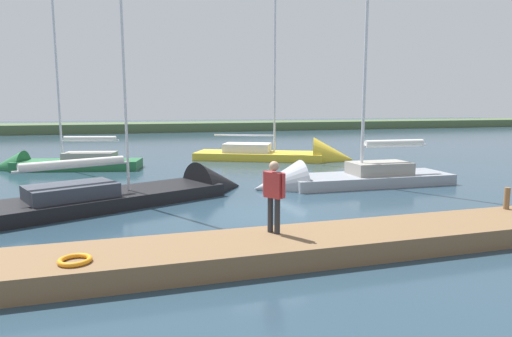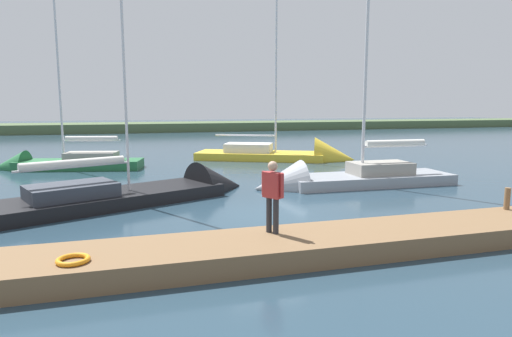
# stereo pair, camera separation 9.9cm
# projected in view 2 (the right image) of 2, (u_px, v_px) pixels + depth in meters

# --- Properties ---
(ground_plane) EXTENTS (200.00, 200.00, 0.00)m
(ground_plane) POSITION_uv_depth(u_px,v_px,m) (261.00, 214.00, 14.58)
(ground_plane) COLOR #263D4C
(far_shoreline) EXTENTS (180.00, 8.00, 2.40)m
(far_shoreline) POSITION_uv_depth(u_px,v_px,m) (160.00, 131.00, 61.95)
(far_shoreline) COLOR #4C603D
(far_shoreline) RESTS_ON ground_plane
(dock_pier) EXTENTS (18.99, 2.08, 0.51)m
(dock_pier) POSITION_uv_depth(u_px,v_px,m) (311.00, 245.00, 10.54)
(dock_pier) COLOR brown
(dock_pier) RESTS_ON ground_plane
(mooring_post_near) EXTENTS (0.17, 0.17, 0.66)m
(mooring_post_near) POSITION_uv_depth(u_px,v_px,m) (507.00, 199.00, 12.99)
(mooring_post_near) COLOR brown
(mooring_post_near) RESTS_ON dock_pier
(life_ring_buoy) EXTENTS (0.66, 0.66, 0.10)m
(life_ring_buoy) POSITION_uv_depth(u_px,v_px,m) (73.00, 260.00, 8.63)
(life_ring_buoy) COLOR orange
(life_ring_buoy) RESTS_ON dock_pier
(sailboat_near_dock) EXTENTS (8.51, 3.80, 10.50)m
(sailboat_near_dock) POSITION_uv_depth(u_px,v_px,m) (57.00, 166.00, 24.79)
(sailboat_near_dock) COLOR #236638
(sailboat_near_dock) RESTS_ON ground_plane
(sailboat_far_left) EXTENTS (10.41, 6.32, 12.81)m
(sailboat_far_left) POSITION_uv_depth(u_px,v_px,m) (154.00, 196.00, 16.91)
(sailboat_far_left) COLOR black
(sailboat_far_left) RESTS_ON ground_plane
(sailboat_inner_slip) EXTENTS (10.68, 7.11, 11.70)m
(sailboat_inner_slip) POSITION_uv_depth(u_px,v_px,m) (295.00, 157.00, 28.94)
(sailboat_inner_slip) COLOR gold
(sailboat_inner_slip) RESTS_ON ground_plane
(sailboat_outer_mooring) EXTENTS (9.33, 2.58, 10.83)m
(sailboat_outer_mooring) POSITION_uv_depth(u_px,v_px,m) (335.00, 183.00, 19.52)
(sailboat_outer_mooring) COLOR gray
(sailboat_outer_mooring) RESTS_ON ground_plane
(person_on_dock) EXTENTS (0.44, 0.58, 1.77)m
(person_on_dock) POSITION_uv_depth(u_px,v_px,m) (273.00, 191.00, 10.50)
(person_on_dock) COLOR #28282D
(person_on_dock) RESTS_ON dock_pier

